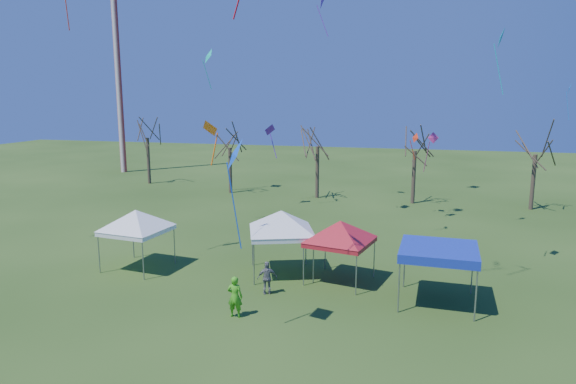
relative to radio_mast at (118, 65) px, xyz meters
name	(u,v)px	position (x,y,z in m)	size (l,w,h in m)	color
ground	(260,306)	(28.00, -34.00, -12.50)	(140.00, 140.00, 0.00)	#244014
radio_mast	(118,65)	(0.00, 0.00, 0.00)	(0.70, 0.70, 25.00)	silver
tree_0	(146,121)	(7.15, -6.62, -6.01)	(3.83, 3.83, 8.44)	#3D2D21
tree_1	(229,131)	(17.23, -9.35, -6.71)	(3.42, 3.42, 7.54)	#3D2D21
tree_2	(318,128)	(25.63, -9.62, -6.21)	(3.71, 3.71, 8.18)	#3D2D21
tree_3	(416,132)	(34.03, -9.96, -6.42)	(3.59, 3.59, 7.91)	#3D2D21
tree_4	(537,134)	(43.36, -10.00, -6.44)	(3.58, 3.58, 7.89)	#3D2D21
tent_white_west	(136,214)	(20.14, -30.80, -9.53)	(4.15, 4.15, 3.68)	gray
tent_white_mid	(281,215)	(27.80, -29.76, -9.36)	(4.15, 4.15, 3.89)	gray
tent_red	(340,225)	(30.87, -30.08, -9.61)	(3.97, 3.97, 3.59)	gray
tent_blue	(439,252)	(35.48, -31.68, -10.12)	(3.42, 3.42, 2.59)	gray
person_green	(235,297)	(27.30, -35.29, -11.62)	(0.65, 0.42, 1.77)	green
person_grey	(267,278)	(27.88, -32.56, -11.72)	(0.92, 0.38, 1.57)	slate
kite_1	(211,129)	(25.28, -32.59, -4.86)	(1.08, 0.91, 2.06)	#FF630D
kite_19	(415,138)	(34.04, -14.88, -6.56)	(0.71, 0.79, 2.08)	red
kite_5	(234,156)	(28.05, -37.10, -5.50)	(1.15, 1.45, 4.19)	blue
kite_12	(569,89)	(45.45, -9.47, -2.95)	(0.47, 0.96, 2.92)	blue
kite_22	(433,139)	(35.35, -14.65, -6.60)	(1.05, 0.90, 3.05)	#D83083
kite_2	(208,56)	(15.63, -10.13, 0.05)	(1.56, 1.62, 3.64)	#0DCCA4
kite_17	(500,39)	(37.92, -27.23, -0.74)	(0.62, 1.08, 3.19)	#0B8DAF
kite_13	(270,130)	(22.61, -14.29, -6.16)	(1.15, 1.31, 2.85)	#641ABC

